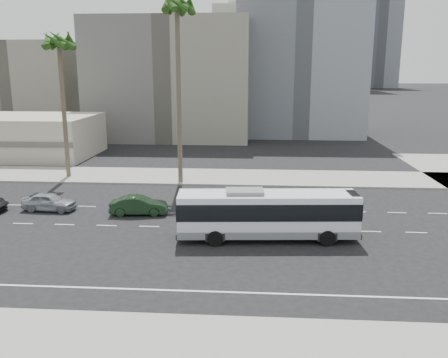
# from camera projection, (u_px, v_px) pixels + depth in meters

# --- Properties ---
(ground) EXTENTS (700.00, 700.00, 0.00)m
(ground) POSITION_uv_depth(u_px,v_px,m) (236.00, 229.00, 32.31)
(ground) COLOR black
(ground) RESTS_ON ground
(sidewalk_north) EXTENTS (120.00, 7.00, 0.15)m
(sidewalk_north) POSITION_uv_depth(u_px,v_px,m) (243.00, 177.00, 47.36)
(sidewalk_north) COLOR gray
(sidewalk_north) RESTS_ON ground
(commercial_low) EXTENTS (22.00, 12.16, 5.00)m
(commercial_low) POSITION_uv_depth(u_px,v_px,m) (5.00, 136.00, 59.03)
(commercial_low) COLOR #B2AB96
(commercial_low) RESTS_ON ground
(midrise_beige_west) EXTENTS (24.00, 18.00, 18.00)m
(midrise_beige_west) POSITION_uv_depth(u_px,v_px,m) (173.00, 80.00, 74.82)
(midrise_beige_west) COLOR slate
(midrise_beige_west) RESTS_ON ground
(midrise_gray_center) EXTENTS (20.00, 20.00, 26.00)m
(midrise_gray_center) POSITION_uv_depth(u_px,v_px,m) (298.00, 54.00, 79.37)
(midrise_gray_center) COLOR slate
(midrise_gray_center) RESTS_ON ground
(midrise_beige_far) EXTENTS (18.00, 16.00, 15.00)m
(midrise_beige_far) POSITION_uv_depth(u_px,v_px,m) (29.00, 88.00, 81.77)
(midrise_beige_far) COLOR slate
(midrise_beige_far) RESTS_ON ground
(civic_tower) EXTENTS (42.00, 42.00, 129.00)m
(civic_tower) POSITION_uv_depth(u_px,v_px,m) (253.00, 18.00, 266.62)
(civic_tower) COLOR beige
(civic_tower) RESTS_ON ground
(highrise_right) EXTENTS (26.00, 26.00, 70.00)m
(highrise_right) POSITION_uv_depth(u_px,v_px,m) (343.00, 21.00, 244.88)
(highrise_right) COLOR #565C63
(highrise_right) RESTS_ON ground
(highrise_far) EXTENTS (22.00, 22.00, 60.00)m
(highrise_far) POSITION_uv_depth(u_px,v_px,m) (378.00, 35.00, 273.48)
(highrise_far) COLOR #565C63
(highrise_far) RESTS_ON ground
(city_bus) EXTENTS (11.49, 3.40, 3.25)m
(city_bus) POSITION_uv_depth(u_px,v_px,m) (267.00, 213.00, 29.98)
(city_bus) COLOR silver
(city_bus) RESTS_ON ground
(car_a) EXTENTS (1.88, 4.35, 1.39)m
(car_a) POSITION_uv_depth(u_px,v_px,m) (139.00, 205.00, 35.35)
(car_a) COLOR black
(car_a) RESTS_ON ground
(car_b) EXTENTS (1.91, 4.16, 1.38)m
(car_b) POSITION_uv_depth(u_px,v_px,m) (49.00, 202.00, 36.31)
(car_b) COLOR gray
(car_b) RESTS_ON ground
(palm_near) EXTENTS (5.16, 5.16, 17.37)m
(palm_near) POSITION_uv_depth(u_px,v_px,m) (177.00, 9.00, 41.68)
(palm_near) COLOR brown
(palm_near) RESTS_ON ground
(palm_mid) EXTENTS (4.62, 4.62, 14.28)m
(palm_mid) POSITION_uv_depth(u_px,v_px,m) (59.00, 45.00, 44.61)
(palm_mid) COLOR brown
(palm_mid) RESTS_ON ground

